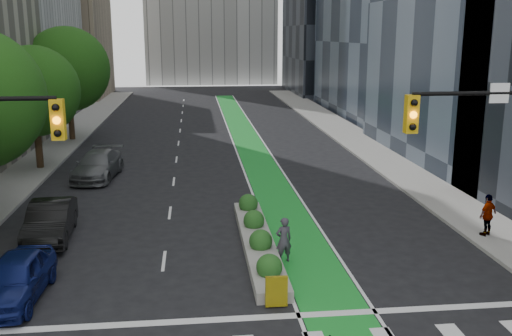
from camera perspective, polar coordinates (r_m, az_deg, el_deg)
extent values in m
cube|color=gray|center=(41.70, -20.80, 0.89)|extent=(3.60, 90.00, 0.15)
cube|color=gray|center=(42.39, 11.78, 1.67)|extent=(3.60, 90.00, 0.15)
cube|color=#1A912C|center=(45.45, -0.81, 2.64)|extent=(2.20, 70.00, 0.01)
cylinder|color=black|center=(38.26, -20.99, 3.13)|extent=(0.44, 0.44, 4.48)
sphere|color=#1F4E10|center=(37.91, -21.34, 7.18)|extent=(5.60, 5.60, 5.60)
cylinder|color=black|center=(47.84, -18.08, 5.64)|extent=(0.44, 0.44, 5.15)
sphere|color=#1F4E10|center=(47.56, -18.35, 9.37)|extent=(6.60, 6.60, 6.60)
cube|color=gold|center=(15.52, -19.19, 4.60)|extent=(0.34, 0.28, 1.05)
sphere|color=orange|center=(15.36, -19.32, 4.51)|extent=(0.20, 0.20, 0.20)
cylinder|color=black|center=(17.37, 23.92, 6.88)|extent=(5.50, 0.12, 0.12)
cube|color=gold|center=(16.24, 15.27, 5.22)|extent=(0.34, 0.28, 1.05)
sphere|color=orange|center=(16.09, 15.48, 5.14)|extent=(0.20, 0.20, 0.20)
cube|color=white|center=(17.21, 23.17, 6.90)|extent=(0.55, 0.04, 0.55)
cube|color=gray|center=(23.11, 0.18, -7.50)|extent=(1.20, 10.00, 0.40)
cube|color=yellow|center=(18.22, 2.06, -12.23)|extent=(0.70, 0.12, 1.00)
sphere|color=#194C19|center=(19.72, 1.34, -9.86)|extent=(0.90, 0.90, 0.90)
sphere|color=#194C19|center=(22.02, 0.48, -7.32)|extent=(0.90, 0.90, 0.90)
sphere|color=#194C19|center=(24.36, -0.21, -5.26)|extent=(0.90, 0.90, 0.90)
sphere|color=#194C19|center=(26.73, -0.78, -3.57)|extent=(0.90, 0.90, 0.90)
imported|color=#3A3641|center=(21.52, 2.79, -7.19)|extent=(0.72, 0.57, 1.75)
imported|color=#0E1755|center=(20.18, -22.94, -10.10)|extent=(1.94, 4.46, 1.50)
imported|color=black|center=(25.37, -19.88, -5.00)|extent=(1.99, 4.86, 1.57)
imported|color=#545659|center=(35.14, -15.55, 0.28)|extent=(2.77, 5.63, 1.57)
imported|color=gray|center=(25.69, 22.17, -4.37)|extent=(1.13, 0.88, 1.78)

